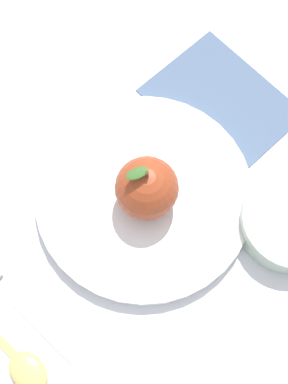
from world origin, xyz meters
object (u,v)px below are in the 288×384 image
object	(u,v)px
spoon	(18,361)
linen_napkin	(221,102)
apple	(147,188)
dinner_plate	(144,195)

from	to	relation	value
spoon	linen_napkin	world-z (taller)	spoon
linen_napkin	spoon	bearing A→B (deg)	54.65
apple	spoon	world-z (taller)	apple
apple	linen_napkin	distance (m)	0.17
spoon	linen_napkin	size ratio (longest dim) A/B	0.76
dinner_plate	spoon	bearing A→B (deg)	55.26
dinner_plate	linen_napkin	size ratio (longest dim) A/B	1.46
dinner_plate	spoon	xyz separation A→B (m)	(0.13, 0.19, -0.01)
apple	spoon	size ratio (longest dim) A/B	0.62
dinner_plate	apple	bearing A→B (deg)	114.28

